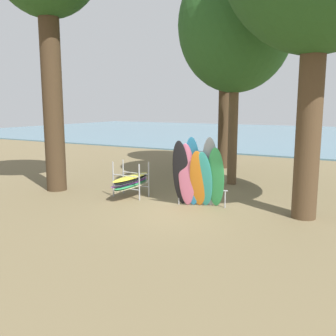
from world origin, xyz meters
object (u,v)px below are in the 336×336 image
(leaning_board_pile, at_px, (198,176))
(tree_far_left_back, at_px, (236,26))
(tree_mid_behind, at_px, (226,23))
(board_storage_rack, at_px, (131,181))

(leaning_board_pile, bearing_deg, tree_far_left_back, 94.72)
(tree_far_left_back, bearing_deg, tree_mid_behind, 115.88)
(leaning_board_pile, distance_m, board_storage_rack, 2.74)
(tree_mid_behind, relative_size, leaning_board_pile, 4.27)
(tree_mid_behind, height_order, leaning_board_pile, tree_mid_behind)
(tree_mid_behind, distance_m, leaning_board_pile, 10.07)
(board_storage_rack, bearing_deg, leaning_board_pile, -4.64)
(tree_mid_behind, xyz_separation_m, leaning_board_pile, (2.11, -7.71, -6.12))
(leaning_board_pile, bearing_deg, board_storage_rack, 175.36)
(tree_far_left_back, bearing_deg, board_storage_rack, -121.55)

